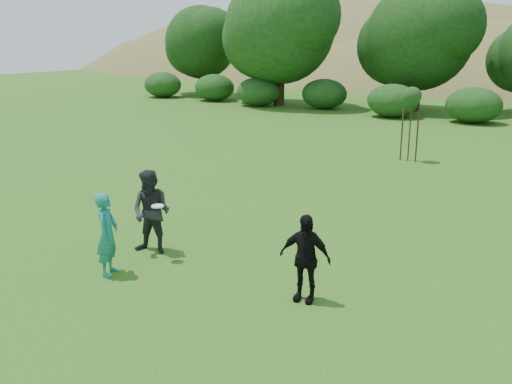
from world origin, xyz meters
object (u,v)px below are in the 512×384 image
(player_black, at_px, (305,258))
(player_teal, at_px, (107,234))
(player_grey, at_px, (151,212))
(sapling, at_px, (412,98))

(player_black, bearing_deg, player_teal, -172.44)
(player_grey, bearing_deg, player_black, -17.15)
(player_black, distance_m, sapling, 13.24)
(player_grey, distance_m, sapling, 12.84)
(player_teal, height_order, sapling, sapling)
(sapling, bearing_deg, player_grey, -98.27)
(player_teal, distance_m, player_black, 4.04)
(player_grey, xyz_separation_m, player_black, (3.97, -0.35, -0.12))
(player_black, xyz_separation_m, sapling, (-2.13, 12.97, 1.60))
(player_teal, relative_size, sapling, 0.60)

